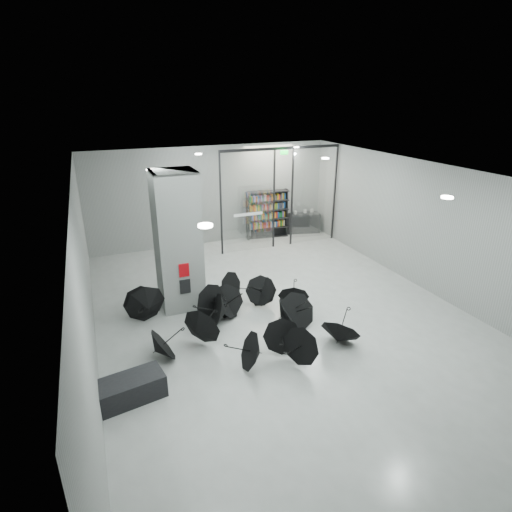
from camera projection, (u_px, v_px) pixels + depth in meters
name	position (u px, v px, depth m)	size (l,w,h in m)	color
room	(289.00, 222.00, 10.55)	(14.00, 14.02, 4.01)	gray
column	(178.00, 241.00, 11.70)	(1.20, 1.20, 4.00)	slate
fire_cabinet	(184.00, 270.00, 11.41)	(0.28, 0.04, 0.38)	#A50A07
info_panel	(185.00, 287.00, 11.59)	(0.30, 0.03, 0.42)	black
exit_sign	(284.00, 152.00, 15.60)	(0.30, 0.06, 0.15)	#0CE533
glass_partition	(281.00, 194.00, 16.37)	(5.06, 0.08, 4.00)	silver
bench	(126.00, 390.00, 8.44)	(1.56, 0.67, 0.50)	black
bookshelf	(267.00, 214.00, 17.86)	(1.86, 0.37, 2.05)	black
shop_counter	(303.00, 223.00, 18.69)	(1.48, 0.59, 0.89)	black
umbrella_cluster	(237.00, 317.00, 11.09)	(5.60, 4.73, 1.26)	black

